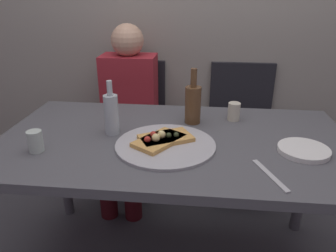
% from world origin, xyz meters
% --- Properties ---
extents(back_wall, '(6.00, 0.10, 2.60)m').
position_xyz_m(back_wall, '(0.00, 1.02, 1.30)').
color(back_wall, gray).
rests_on(back_wall, ground_plane).
extents(dining_table, '(1.57, 0.86, 0.75)m').
position_xyz_m(dining_table, '(0.00, 0.00, 0.67)').
color(dining_table, '#4C4C51').
rests_on(dining_table, ground_plane).
extents(pizza_tray, '(0.42, 0.42, 0.01)m').
position_xyz_m(pizza_tray, '(-0.03, -0.09, 0.76)').
color(pizza_tray, '#ADADB2').
rests_on(pizza_tray, dining_table).
extents(pizza_slice_last, '(0.23, 0.26, 0.05)m').
position_xyz_m(pizza_slice_last, '(-0.06, -0.08, 0.78)').
color(pizza_slice_last, tan).
rests_on(pizza_slice_last, pizza_tray).
extents(pizza_slice_extra, '(0.26, 0.22, 0.05)m').
position_xyz_m(pizza_slice_extra, '(-0.03, -0.05, 0.78)').
color(pizza_slice_extra, tan).
rests_on(pizza_slice_extra, pizza_tray).
extents(wine_bottle, '(0.08, 0.08, 0.27)m').
position_xyz_m(wine_bottle, '(0.08, 0.19, 0.85)').
color(wine_bottle, brown).
rests_on(wine_bottle, dining_table).
extents(beer_bottle, '(0.06, 0.06, 0.25)m').
position_xyz_m(beer_bottle, '(-0.28, 0.02, 0.85)').
color(beer_bottle, '#B2BCC1').
rests_on(beer_bottle, dining_table).
extents(tumbler_near, '(0.06, 0.06, 0.09)m').
position_xyz_m(tumbler_near, '(0.28, 0.24, 0.80)').
color(tumbler_near, beige).
rests_on(tumbler_near, dining_table).
extents(tumbler_far, '(0.06, 0.06, 0.09)m').
position_xyz_m(tumbler_far, '(-0.55, -0.19, 0.80)').
color(tumbler_far, '#B7C6BC').
rests_on(tumbler_far, dining_table).
extents(plate_stack, '(0.21, 0.21, 0.02)m').
position_xyz_m(plate_stack, '(0.54, -0.08, 0.76)').
color(plate_stack, white).
rests_on(plate_stack, dining_table).
extents(table_knife, '(0.10, 0.21, 0.01)m').
position_xyz_m(table_knife, '(0.37, -0.28, 0.76)').
color(table_knife, '#B7B7BC').
rests_on(table_knife, dining_table).
extents(chair_left, '(0.44, 0.44, 0.90)m').
position_xyz_m(chair_left, '(-0.37, 0.83, 0.51)').
color(chair_left, black).
rests_on(chair_left, ground_plane).
extents(chair_right, '(0.44, 0.44, 0.90)m').
position_xyz_m(chair_right, '(0.40, 0.83, 0.51)').
color(chair_right, black).
rests_on(chair_right, ground_plane).
extents(guest_in_sweater, '(0.36, 0.56, 1.17)m').
position_xyz_m(guest_in_sweater, '(-0.37, 0.68, 0.64)').
color(guest_in_sweater, maroon).
rests_on(guest_in_sweater, ground_plane).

